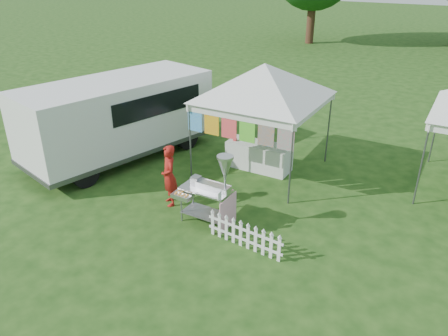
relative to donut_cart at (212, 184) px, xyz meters
The scene contains 7 objects.
ground 1.12m from the donut_cart, 131.77° to the right, with size 120.00×120.00×0.00m, color #1A3F12.
canopy_main 3.72m from the donut_cart, 95.73° to the left, with size 4.24×4.24×3.45m.
donut_cart is the anchor object (origin of this frame).
vendor 1.43m from the donut_cart, 168.36° to the left, with size 0.55×0.36×1.52m, color #A31914.
cargo_van 4.77m from the donut_cart, 155.10° to the left, with size 3.53×5.97×2.33m.
picket_fence 1.31m from the donut_cart, 22.41° to the right, with size 1.79×0.20×0.56m.
display_table 3.25m from the donut_cart, 97.21° to the left, with size 1.80×0.70×0.75m, color white.
Camera 1 is at (4.68, -6.73, 5.39)m, focal length 35.00 mm.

